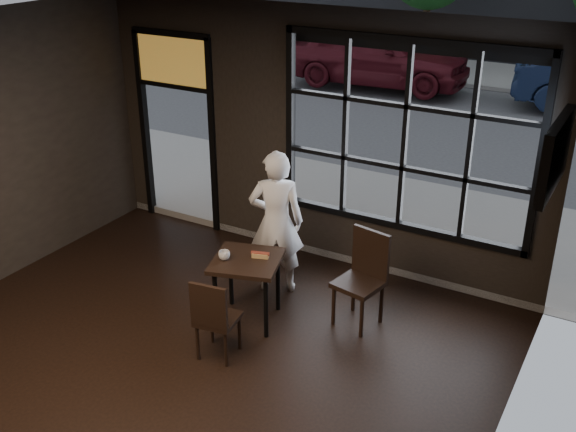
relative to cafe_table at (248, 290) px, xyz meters
The scene contains 14 objects.
floor 1.80m from the cafe_table, 94.80° to the right, with size 6.00×7.00×0.02m, color black.
ceiling 3.32m from the cafe_table, 94.80° to the right, with size 6.00×7.00×0.02m, color black.
wall_right 3.56m from the cafe_table, 31.49° to the right, with size 0.04×7.00×3.20m, color black.
window_frame 2.49m from the cafe_table, 58.99° to the left, with size 3.06×0.12×2.28m, color black.
stained_transom 3.46m from the cafe_table, 142.05° to the left, with size 1.20×0.06×0.70m, color orange.
street_asphalt 22.26m from the cafe_table, 90.38° to the left, with size 60.00×41.00×0.04m, color #545456.
cafe_table is the anchor object (origin of this frame).
chair_near 0.69m from the cafe_table, 82.95° to the right, with size 0.39×0.39×0.91m, color black.
chair_window 1.22m from the cafe_table, 26.37° to the left, with size 0.46×0.46×1.07m, color black.
man 0.91m from the cafe_table, 95.98° to the left, with size 0.64×0.42×1.75m, color white.
hotdog 0.44m from the cafe_table, 42.58° to the left, with size 0.20×0.08×0.06m, color tan, non-canonical shape.
cup 0.49m from the cafe_table, 148.61° to the right, with size 0.12×0.12×0.10m, color silver.
tv 3.43m from the cafe_table, 18.89° to the left, with size 0.13×1.16×0.68m, color black.
maroon_car 10.84m from the cafe_table, 105.49° to the left, with size 1.85×4.61×1.57m, color #490F17.
Camera 1 is at (3.68, -3.57, 4.19)m, focal length 42.00 mm.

